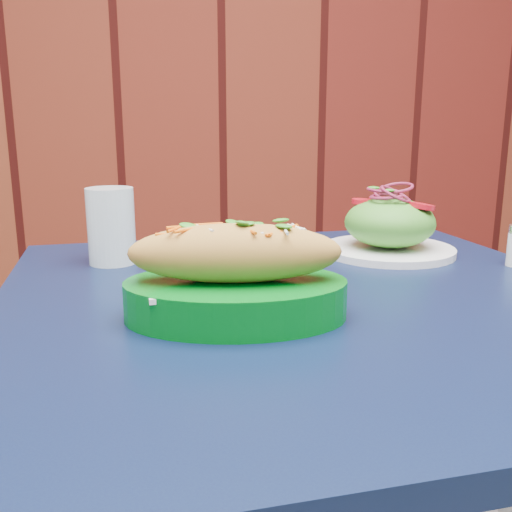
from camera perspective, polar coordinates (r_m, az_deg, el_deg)
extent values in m
cube|color=silver|center=(2.38, 6.76, 23.62)|extent=(5.00, 0.05, 2.80)
cube|color=#53130F|center=(2.38, 6.79, 23.64)|extent=(4.90, 0.04, 2.80)
cube|color=black|center=(0.76, 5.40, -4.78)|extent=(0.88, 0.88, 0.03)
cylinder|color=black|center=(1.18, -17.01, -18.36)|extent=(0.04, 0.04, 0.72)
cylinder|color=black|center=(1.31, 14.28, -14.87)|extent=(0.04, 0.04, 0.72)
cylinder|color=silver|center=(1.39, 23.82, -21.32)|extent=(0.03, 0.03, 0.41)
cube|color=white|center=(0.65, -2.04, -2.81)|extent=(0.19, 0.11, 0.01)
ellipsoid|color=gold|center=(0.64, -2.07, 0.32)|extent=(0.25, 0.10, 0.07)
cylinder|color=white|center=(1.00, 13.08, 0.59)|extent=(0.22, 0.22, 0.01)
ellipsoid|color=#4C992D|center=(0.99, 13.23, 3.28)|extent=(0.15, 0.15, 0.08)
cylinder|color=red|center=(0.97, 16.21, 5.12)|extent=(0.04, 0.04, 0.01)
cylinder|color=red|center=(1.00, 10.82, 5.63)|extent=(0.04, 0.04, 0.01)
cylinder|color=red|center=(1.03, 12.44, 5.74)|extent=(0.04, 0.04, 0.01)
torus|color=maroon|center=(0.98, 13.37, 5.96)|extent=(0.06, 0.06, 0.01)
torus|color=maroon|center=(0.98, 13.38, 6.19)|extent=(0.06, 0.06, 0.01)
torus|color=maroon|center=(0.98, 13.40, 6.42)|extent=(0.06, 0.06, 0.01)
torus|color=maroon|center=(0.98, 13.41, 6.66)|extent=(0.06, 0.06, 0.01)
torus|color=maroon|center=(0.98, 13.42, 6.89)|extent=(0.06, 0.06, 0.01)
cylinder|color=silver|center=(0.92, -14.28, 2.93)|extent=(0.07, 0.07, 0.12)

